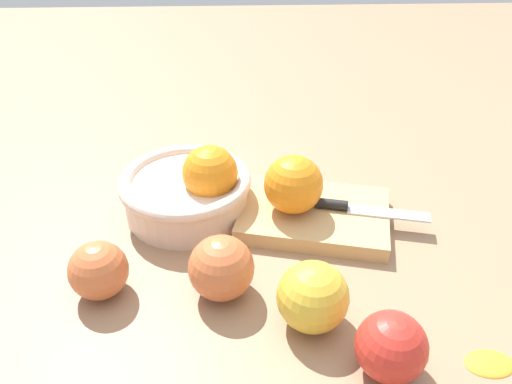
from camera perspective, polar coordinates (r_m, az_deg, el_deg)
ground_plane at (r=0.66m, az=1.89°, el=-7.01°), size 2.40×2.40×0.00m
bowl at (r=0.72m, az=-7.38°, el=0.36°), size 0.18×0.18×0.11m
cutting_board at (r=0.72m, az=6.47°, el=-2.58°), size 0.23×0.18×0.02m
orange_on_board at (r=0.68m, az=4.19°, el=0.85°), size 0.08×0.08×0.08m
knife at (r=0.71m, az=11.05°, el=-1.77°), size 0.15×0.05×0.01m
apple_front_right at (r=0.54m, az=14.84°, el=-16.35°), size 0.07×0.07×0.07m
apple_front_left at (r=0.59m, az=-3.89°, el=-8.44°), size 0.08×0.08×0.08m
apple_front_left_2 at (r=0.62m, az=-17.16°, el=-8.34°), size 0.07×0.07×0.07m
apple_front_right_2 at (r=0.56m, az=6.35°, el=-11.54°), size 0.08×0.08×0.08m
citrus_peel at (r=0.60m, az=24.68°, el=-16.80°), size 0.05×0.04×0.01m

